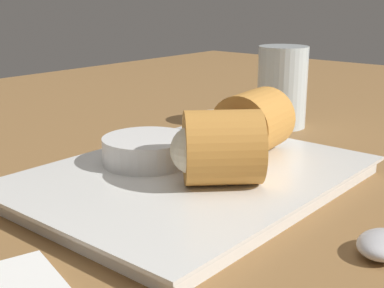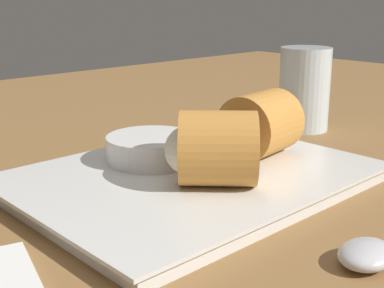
# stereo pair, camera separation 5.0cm
# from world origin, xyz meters

# --- Properties ---
(table_surface) EXTENTS (1.80, 1.40, 0.02)m
(table_surface) POSITION_xyz_m (0.00, 0.00, 0.01)
(table_surface) COLOR olive
(table_surface) RESTS_ON ground
(serving_plate) EXTENTS (0.29, 0.22, 0.01)m
(serving_plate) POSITION_xyz_m (0.01, 0.03, 0.03)
(serving_plate) COLOR silver
(serving_plate) RESTS_ON table_surface
(roll_front_left) EXTENTS (0.08, 0.08, 0.06)m
(roll_front_left) POSITION_xyz_m (-0.01, -0.01, 0.06)
(roll_front_left) COLOR #C68438
(roll_front_left) RESTS_ON serving_plate
(roll_front_right) EXTENTS (0.07, 0.07, 0.06)m
(roll_front_right) POSITION_xyz_m (0.08, 0.02, 0.06)
(roll_front_right) COLOR #C68438
(roll_front_right) RESTS_ON serving_plate
(dipping_bowl_near) EXTENTS (0.08, 0.08, 0.02)m
(dipping_bowl_near) POSITION_xyz_m (0.00, 0.07, 0.05)
(dipping_bowl_near) COLOR white
(dipping_bowl_near) RESTS_ON serving_plate
(dipping_bowl_far) EXTENTS (0.08, 0.08, 0.02)m
(dipping_bowl_far) POSITION_xyz_m (0.10, 0.07, 0.05)
(dipping_bowl_far) COLOR white
(dipping_bowl_far) RESTS_ON serving_plate
(drinking_glass) EXTENTS (0.06, 0.06, 0.10)m
(drinking_glass) POSITION_xyz_m (0.25, 0.08, 0.07)
(drinking_glass) COLOR silver
(drinking_glass) RESTS_ON table_surface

